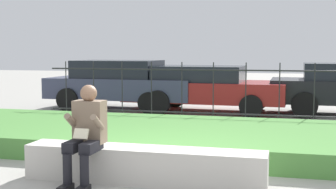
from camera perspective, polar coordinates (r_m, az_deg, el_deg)
ground_plane at (r=6.03m, az=-1.55°, el=-10.79°), size 60.00×60.00×0.00m
stone_bench at (r=6.02m, az=-3.01°, el=-8.84°), size 3.10×0.47×0.45m
person_seated_reader at (r=5.91m, az=-9.95°, el=-4.41°), size 0.42×0.73×1.25m
grass_berm at (r=8.18m, az=2.92°, el=-5.29°), size 9.86×3.23×0.33m
iron_fence at (r=10.41m, az=5.54°, el=0.23°), size 7.86×0.03×1.42m
car_parked_left at (r=13.53m, az=-5.60°, el=1.41°), size 4.30×2.08×1.40m
car_parked_center at (r=12.89m, az=4.43°, el=0.91°), size 4.39×2.11×1.26m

